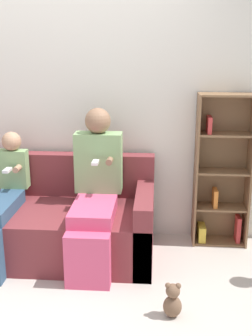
# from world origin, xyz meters

# --- Properties ---
(ground_plane) EXTENTS (14.00, 14.00, 0.00)m
(ground_plane) POSITION_xyz_m (0.00, 0.00, 0.00)
(ground_plane) COLOR #BCB2A8
(back_wall) EXTENTS (10.00, 0.06, 2.55)m
(back_wall) POSITION_xyz_m (0.00, 1.00, 1.27)
(back_wall) COLOR silver
(back_wall) RESTS_ON ground_plane
(couch) EXTENTS (2.16, 0.87, 0.82)m
(couch) POSITION_xyz_m (-0.28, 0.53, 0.27)
(couch) COLOR maroon
(couch) RESTS_ON ground_plane
(adult_seated) EXTENTS (0.40, 0.85, 1.27)m
(adult_seated) POSITION_xyz_m (0.32, 0.46, 0.65)
(adult_seated) COLOR #DB4C75
(adult_seated) RESTS_ON ground_plane
(child_seated) EXTENTS (0.25, 0.86, 1.05)m
(child_seated) POSITION_xyz_m (-0.46, 0.39, 0.52)
(child_seated) COLOR #335170
(child_seated) RESTS_ON ground_plane
(bookshelf) EXTENTS (0.49, 0.25, 1.38)m
(bookshelf) POSITION_xyz_m (1.40, 0.88, 0.65)
(bookshelf) COLOR brown
(bookshelf) RESTS_ON ground_plane
(teddy_bear) EXTENTS (0.13, 0.10, 0.26)m
(teddy_bear) POSITION_xyz_m (0.94, -0.33, 0.12)
(teddy_bear) COLOR brown
(teddy_bear) RESTS_ON ground_plane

